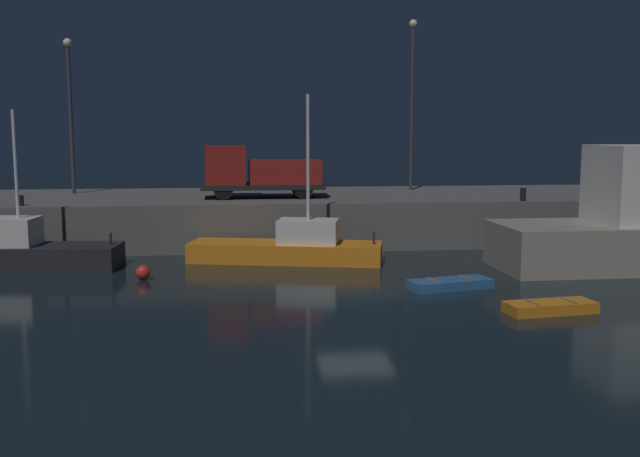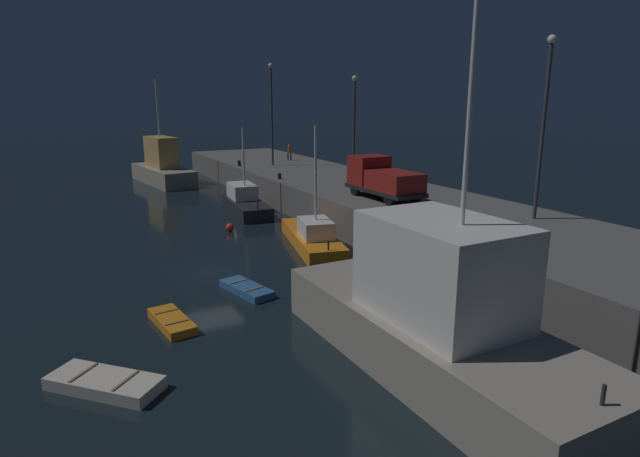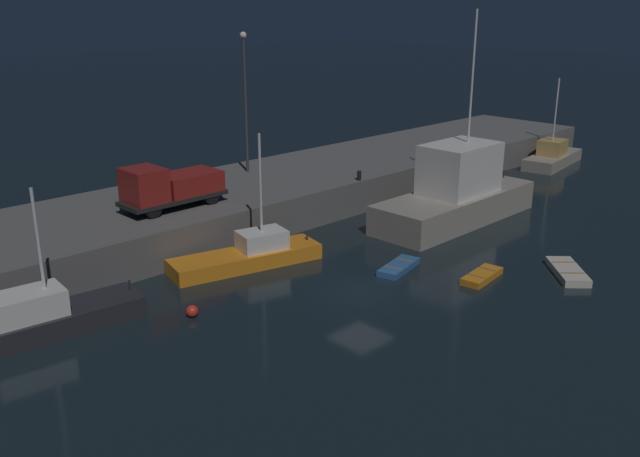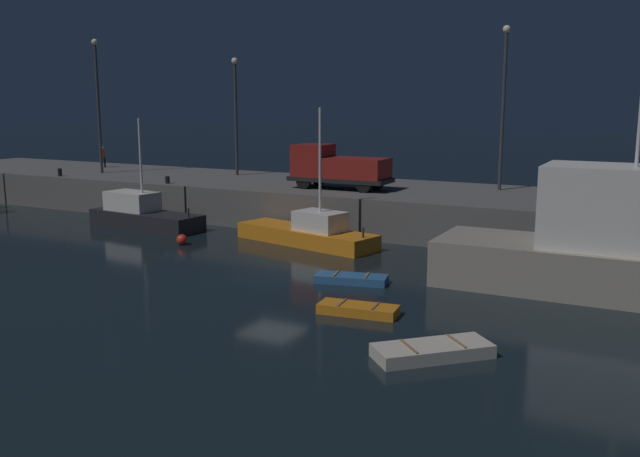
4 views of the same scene
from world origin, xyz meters
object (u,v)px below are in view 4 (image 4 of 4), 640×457
object	(u,v)px
lamp_post_west	(98,97)
lamp_post_east	(236,107)
fishing_trawler_green	(309,233)
bollard_central	(60,172)
utility_truck	(337,167)
dinghy_red_small	(351,279)
bollard_east	(167,180)
bollard_west	(543,205)
fishing_boat_orange	(142,214)
dinghy_orange_near	(358,309)
dockworker	(103,156)
fishing_boat_white	(603,248)
rowboat_white_mid	(432,351)
lamp_post_central	(504,97)
mooring_buoy_near	(182,240)

from	to	relation	value
lamp_post_west	lamp_post_east	xyz separation A→B (m)	(9.49, 3.32, -0.71)
fishing_trawler_green	bollard_central	distance (m)	21.39
utility_truck	lamp_post_west	bearing A→B (deg)	179.12
dinghy_red_small	bollard_east	bearing A→B (deg)	152.40
bollard_central	bollard_west	bearing A→B (deg)	-0.51
fishing_trawler_green	lamp_post_east	distance (m)	15.51
fishing_boat_orange	utility_truck	bearing A→B (deg)	30.57
fishing_boat_orange	dinghy_red_small	world-z (taller)	fishing_boat_orange
dinghy_red_small	bollard_west	bearing A→B (deg)	54.74
dinghy_orange_near	lamp_post_east	xyz separation A→B (m)	(-18.07, 18.87, 6.74)
dockworker	bollard_west	world-z (taller)	dockworker
fishing_boat_white	fishing_boat_orange	xyz separation A→B (m)	(-25.50, 2.67, -1.02)
dinghy_orange_near	lamp_post_west	world-z (taller)	lamp_post_west
dinghy_red_small	bollard_central	distance (m)	27.86
dinghy_red_small	lamp_post_west	distance (m)	29.08
rowboat_white_mid	bollard_west	size ratio (longest dim) A/B	5.48
fishing_trawler_green	utility_truck	xyz separation A→B (m)	(-1.19, 5.58, 2.87)
lamp_post_west	bollard_east	size ratio (longest dim) A/B	20.53
fishing_boat_orange	utility_truck	distance (m)	11.78
rowboat_white_mid	lamp_post_central	size ratio (longest dim) A/B	0.36
fishing_trawler_green	rowboat_white_mid	bearing A→B (deg)	-48.71
dinghy_orange_near	mooring_buoy_near	bearing A→B (deg)	153.47
rowboat_white_mid	dinghy_red_small	xyz separation A→B (m)	(-5.69, 6.50, -0.03)
lamp_post_east	dockworker	world-z (taller)	lamp_post_east
fishing_trawler_green	mooring_buoy_near	size ratio (longest dim) A/B	15.29
fishing_boat_white	dinghy_red_small	size ratio (longest dim) A/B	4.16
mooring_buoy_near	lamp_post_west	bearing A→B (deg)	148.07
utility_truck	rowboat_white_mid	bearing A→B (deg)	-56.10
mooring_buoy_near	bollard_west	xyz separation A→B (m)	(16.98, 5.68, 2.26)
fishing_boat_orange	dockworker	distance (m)	15.44
rowboat_white_mid	mooring_buoy_near	bearing A→B (deg)	150.97
utility_truck	dockworker	xyz separation A→B (m)	(-22.05, 3.37, -0.34)
dinghy_orange_near	lamp_post_central	distance (m)	20.57
lamp_post_west	dockworker	xyz separation A→B (m)	(-2.95, 3.07, -4.46)
dinghy_red_small	dinghy_orange_near	bearing A→B (deg)	-61.35
dinghy_orange_near	lamp_post_west	distance (m)	32.51
lamp_post_east	rowboat_white_mid	bearing A→B (deg)	-44.88
mooring_buoy_near	utility_truck	world-z (taller)	utility_truck
lamp_post_west	dinghy_orange_near	bearing A→B (deg)	-29.45
dockworker	bollard_west	bearing A→B (deg)	-10.58
dinghy_orange_near	fishing_boat_white	bearing A→B (deg)	43.30
fishing_trawler_green	mooring_buoy_near	xyz separation A→B (m)	(-5.78, -3.16, -0.36)
lamp_post_east	bollard_east	world-z (taller)	lamp_post_east
dinghy_orange_near	bollard_east	xyz separation A→B (m)	(-19.06, 12.64, 2.29)
lamp_post_east	utility_truck	size ratio (longest dim) A/B	1.32
lamp_post_central	bollard_east	xyz separation A→B (m)	(-19.23, -6.55, -5.11)
fishing_trawler_green	bollard_east	size ratio (longest dim) A/B	18.43
fishing_trawler_green	lamp_post_west	bearing A→B (deg)	163.84
mooring_buoy_near	lamp_post_central	distance (m)	19.72
dinghy_red_small	lamp_post_east	size ratio (longest dim) A/B	0.39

